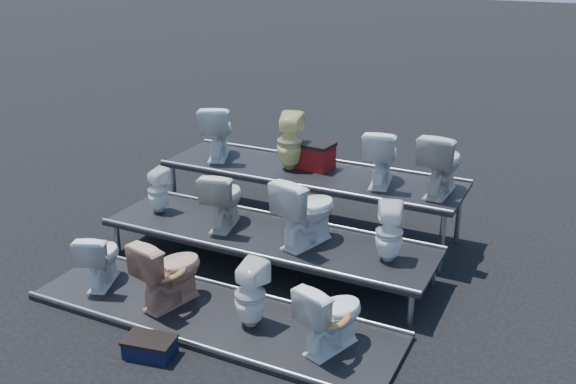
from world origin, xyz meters
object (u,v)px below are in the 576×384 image
at_px(toilet_1, 169,270).
at_px(toilet_11, 441,163).
at_px(toilet_3, 332,315).
at_px(toilet_7, 389,232).
at_px(red_crate, 316,157).
at_px(toilet_10, 381,156).
at_px(step_stool, 150,348).
at_px(toilet_2, 250,294).
at_px(toilet_8, 217,131).
at_px(toilet_0, 100,257).
at_px(toilet_6, 307,210).
at_px(toilet_9, 290,141).
at_px(toilet_4, 158,190).
at_px(toilet_5, 224,198).

distance_m(toilet_1, toilet_11, 3.57).
bearing_deg(toilet_3, toilet_7, -77.27).
distance_m(toilet_11, red_crate, 1.80).
bearing_deg(toilet_10, step_stool, 61.14).
bearing_deg(toilet_2, toilet_3, -173.87).
relative_size(toilet_8, toilet_11, 0.99).
xyz_separation_m(toilet_7, toilet_8, (-3.05, 1.30, 0.45)).
bearing_deg(toilet_1, toilet_2, -166.41).
distance_m(toilet_0, toilet_10, 3.72).
xyz_separation_m(toilet_6, toilet_10, (0.47, 1.30, 0.35)).
bearing_deg(toilet_7, toilet_3, 66.16).
xyz_separation_m(toilet_3, toilet_9, (-1.72, 2.60, 0.82)).
relative_size(toilet_2, toilet_10, 0.97).
height_order(toilet_6, toilet_7, toilet_6).
xyz_separation_m(toilet_7, red_crate, (-1.55, 1.46, 0.22)).
bearing_deg(toilet_4, toilet_0, 105.09).
xyz_separation_m(toilet_1, toilet_8, (-0.97, 2.60, 0.79)).
xyz_separation_m(toilet_2, toilet_6, (0.04, 1.30, 0.46)).
bearing_deg(toilet_5, toilet_3, 135.34).
distance_m(toilet_2, toilet_11, 3.02).
relative_size(toilet_2, toilet_9, 0.92).
bearing_deg(toilet_11, step_stool, 63.60).
distance_m(toilet_0, toilet_11, 4.29).
xyz_separation_m(toilet_8, toilet_11, (3.28, 0.00, 0.01)).
relative_size(toilet_1, toilet_7, 1.18).
xyz_separation_m(toilet_3, toilet_6, (-0.87, 1.30, 0.45)).
height_order(toilet_3, toilet_10, toilet_10).
xyz_separation_m(toilet_4, toilet_9, (1.31, 1.30, 0.50)).
xyz_separation_m(toilet_5, toilet_10, (1.61, 1.30, 0.40)).
xyz_separation_m(toilet_0, red_crate, (1.53, 2.76, 0.62)).
height_order(toilet_10, step_stool, toilet_10).
height_order(toilet_1, toilet_5, toilet_5).
distance_m(toilet_10, toilet_11, 0.78).
height_order(toilet_5, toilet_6, toilet_6).
height_order(toilet_3, toilet_9, toilet_9).
distance_m(toilet_9, toilet_10, 1.32).
bearing_deg(toilet_7, step_stool, 33.86).
relative_size(toilet_10, red_crate, 1.67).
bearing_deg(toilet_1, toilet_3, -166.41).
xyz_separation_m(toilet_4, toilet_8, (0.13, 1.30, 0.50)).
bearing_deg(toilet_11, toilet_8, 3.33).
xyz_separation_m(toilet_6, toilet_8, (-2.03, 1.30, 0.37)).
bearing_deg(toilet_0, red_crate, -139.17).
height_order(toilet_1, toilet_10, toilet_10).
xyz_separation_m(toilet_3, toilet_11, (0.38, 2.60, 0.83)).
height_order(toilet_2, toilet_11, toilet_11).
relative_size(toilet_1, toilet_2, 1.11).
distance_m(toilet_8, red_crate, 1.53).
xyz_separation_m(toilet_1, toilet_10, (1.53, 2.60, 0.77)).
relative_size(toilet_0, toilet_5, 0.91).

